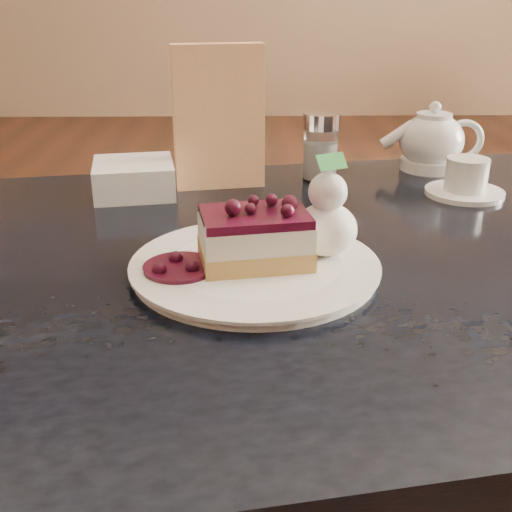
{
  "coord_description": "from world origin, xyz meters",
  "views": [
    {
      "loc": [
        0.21,
        -0.64,
        1.07
      ],
      "look_at": [
        0.22,
        -0.04,
        0.81
      ],
      "focal_mm": 45.0,
      "sensor_mm": 36.0,
      "label": 1
    }
  ],
  "objects_px": {
    "main_table": "(248,313)",
    "tea_set": "(437,150)",
    "dessert_plate": "(255,267)",
    "cheesecake_slice": "(255,238)"
  },
  "relations": [
    {
      "from": "main_table",
      "to": "tea_set",
      "type": "bearing_deg",
      "value": 37.5
    },
    {
      "from": "dessert_plate",
      "to": "cheesecake_slice",
      "type": "relative_size",
      "value": 2.07
    },
    {
      "from": "main_table",
      "to": "cheesecake_slice",
      "type": "height_order",
      "value": "cheesecake_slice"
    },
    {
      "from": "main_table",
      "to": "cheesecake_slice",
      "type": "relative_size",
      "value": 9.94
    },
    {
      "from": "dessert_plate",
      "to": "cheesecake_slice",
      "type": "bearing_deg",
      "value": 26.57
    },
    {
      "from": "main_table",
      "to": "tea_set",
      "type": "distance_m",
      "value": 0.5
    },
    {
      "from": "cheesecake_slice",
      "to": "dessert_plate",
      "type": "bearing_deg",
      "value": -163.0
    },
    {
      "from": "cheesecake_slice",
      "to": "tea_set",
      "type": "distance_m",
      "value": 0.52
    },
    {
      "from": "main_table",
      "to": "tea_set",
      "type": "height_order",
      "value": "tea_set"
    },
    {
      "from": "cheesecake_slice",
      "to": "tea_set",
      "type": "relative_size",
      "value": 0.51
    }
  ]
}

